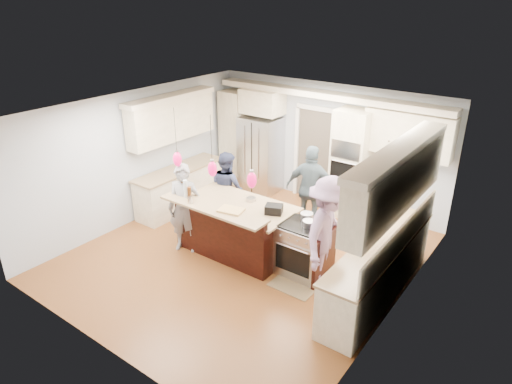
% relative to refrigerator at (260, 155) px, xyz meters
% --- Properties ---
extents(ground_plane, '(6.00, 6.00, 0.00)m').
position_rel_refrigerator_xyz_m(ground_plane, '(1.55, -2.64, -0.90)').
color(ground_plane, brown).
rests_on(ground_plane, ground).
extents(room_shell, '(5.54, 6.04, 2.72)m').
position_rel_refrigerator_xyz_m(room_shell, '(1.55, -2.64, 0.92)').
color(room_shell, '#B2BCC6').
rests_on(room_shell, ground).
extents(refrigerator, '(0.90, 0.70, 1.80)m').
position_rel_refrigerator_xyz_m(refrigerator, '(0.00, 0.00, 0.00)').
color(refrigerator, '#B7B7BC').
rests_on(refrigerator, ground).
extents(oven_column, '(0.72, 0.69, 2.30)m').
position_rel_refrigerator_xyz_m(oven_column, '(2.30, 0.03, 0.25)').
color(oven_column, '#FBEECC').
rests_on(oven_column, ground).
extents(back_upper_cabinets, '(5.30, 0.61, 2.54)m').
position_rel_refrigerator_xyz_m(back_upper_cabinets, '(0.80, 0.12, 0.77)').
color(back_upper_cabinets, '#FBEECC').
rests_on(back_upper_cabinets, ground).
extents(right_counter_run, '(0.64, 3.10, 2.51)m').
position_rel_refrigerator_xyz_m(right_counter_run, '(3.99, -2.34, 0.16)').
color(right_counter_run, '#FBEECC').
rests_on(right_counter_run, ground).
extents(left_cabinets, '(0.64, 2.30, 2.51)m').
position_rel_refrigerator_xyz_m(left_cabinets, '(-0.89, -1.84, 0.16)').
color(left_cabinets, '#FBEECC').
rests_on(left_cabinets, ground).
extents(kitchen_island, '(2.10, 1.46, 1.12)m').
position_rel_refrigerator_xyz_m(kitchen_island, '(1.30, -2.57, -0.41)').
color(kitchen_island, black).
rests_on(kitchen_island, ground).
extents(island_range, '(0.82, 0.71, 0.92)m').
position_rel_refrigerator_xyz_m(island_range, '(2.71, -2.49, -0.44)').
color(island_range, '#B7B7BC').
rests_on(island_range, ground).
extents(pendant_lights, '(1.75, 0.15, 1.03)m').
position_rel_refrigerator_xyz_m(pendant_lights, '(1.30, -3.15, 0.90)').
color(pendant_lights, black).
rests_on(pendant_lights, ground).
extents(person_bar_end, '(0.73, 0.62, 1.68)m').
position_rel_refrigerator_xyz_m(person_bar_end, '(0.53, -3.09, -0.06)').
color(person_bar_end, gray).
rests_on(person_bar_end, ground).
extents(person_far_left, '(0.88, 0.76, 1.54)m').
position_rel_refrigerator_xyz_m(person_far_left, '(0.45, -1.79, -0.13)').
color(person_far_left, '#272E4D').
rests_on(person_far_left, ground).
extents(person_far_right, '(1.10, 0.65, 1.76)m').
position_rel_refrigerator_xyz_m(person_far_right, '(1.98, -1.04, -0.02)').
color(person_far_right, '#445660').
rests_on(person_far_right, ground).
extents(person_range_side, '(0.82, 1.29, 1.89)m').
position_rel_refrigerator_xyz_m(person_range_side, '(3.15, -2.54, 0.05)').
color(person_range_side, gray).
rests_on(person_range_side, ground).
extents(floor_rug, '(0.76, 1.10, 0.01)m').
position_rel_refrigerator_xyz_m(floor_rug, '(2.79, -2.63, -0.89)').
color(floor_rug, olive).
rests_on(floor_rug, ground).
extents(water_bottle, '(0.10, 0.10, 0.33)m').
position_rel_refrigerator_xyz_m(water_bottle, '(0.66, -3.16, 0.38)').
color(water_bottle, silver).
rests_on(water_bottle, kitchen_island).
extents(beer_bottle_a, '(0.07, 0.07, 0.26)m').
position_rel_refrigerator_xyz_m(beer_bottle_a, '(0.52, -3.08, 0.35)').
color(beer_bottle_a, '#49260D').
rests_on(beer_bottle_a, kitchen_island).
extents(beer_bottle_b, '(0.08, 0.08, 0.27)m').
position_rel_refrigerator_xyz_m(beer_bottle_b, '(0.83, -3.24, 0.35)').
color(beer_bottle_b, '#49260D').
rests_on(beer_bottle_b, kitchen_island).
extents(beer_bottle_c, '(0.07, 0.07, 0.22)m').
position_rel_refrigerator_xyz_m(beer_bottle_c, '(0.74, -3.15, 0.33)').
color(beer_bottle_c, '#49260D').
rests_on(beer_bottle_c, kitchen_island).
extents(drink_can, '(0.09, 0.09, 0.12)m').
position_rel_refrigerator_xyz_m(drink_can, '(0.89, -3.28, 0.28)').
color(drink_can, '#B7B7BC').
rests_on(drink_can, kitchen_island).
extents(cutting_board, '(0.45, 0.36, 0.03)m').
position_rel_refrigerator_xyz_m(cutting_board, '(1.64, -3.11, 0.24)').
color(cutting_board, tan).
rests_on(cutting_board, kitchen_island).
extents(pot_large, '(0.21, 0.21, 0.12)m').
position_rel_refrigerator_xyz_m(pot_large, '(2.62, -2.30, 0.08)').
color(pot_large, '#B7B7BC').
rests_on(pot_large, island_range).
extents(pot_small, '(0.21, 0.21, 0.10)m').
position_rel_refrigerator_xyz_m(pot_small, '(2.76, -2.48, 0.07)').
color(pot_small, '#B7B7BC').
rests_on(pot_small, island_range).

